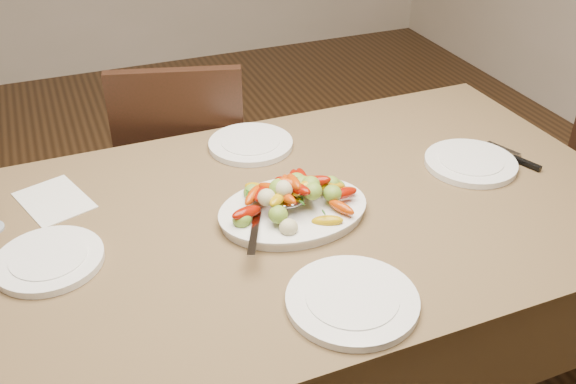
% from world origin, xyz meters
% --- Properties ---
extents(dining_table, '(1.85, 1.06, 0.76)m').
position_xyz_m(dining_table, '(0.20, -0.10, 0.38)').
color(dining_table, brown).
rests_on(dining_table, ground).
extents(chair_far, '(0.52, 0.52, 0.95)m').
position_xyz_m(chair_far, '(0.11, 0.67, 0.47)').
color(chair_far, black).
rests_on(chair_far, ground).
extents(serving_platter, '(0.38, 0.28, 0.02)m').
position_xyz_m(serving_platter, '(0.21, -0.12, 0.77)').
color(serving_platter, white).
rests_on(serving_platter, dining_table).
extents(roasted_vegetables, '(0.31, 0.21, 0.09)m').
position_xyz_m(roasted_vegetables, '(0.21, -0.12, 0.83)').
color(roasted_vegetables, '#7E0E02').
rests_on(roasted_vegetables, serving_platter).
extents(serving_spoon, '(0.28, 0.17, 0.03)m').
position_xyz_m(serving_spoon, '(0.14, -0.16, 0.81)').
color(serving_spoon, '#9EA0A8').
rests_on(serving_spoon, serving_platter).
extents(plate_left, '(0.25, 0.25, 0.02)m').
position_xyz_m(plate_left, '(-0.38, -0.08, 0.77)').
color(plate_left, white).
rests_on(plate_left, dining_table).
extents(plate_right, '(0.26, 0.26, 0.02)m').
position_xyz_m(plate_right, '(0.78, -0.07, 0.77)').
color(plate_right, white).
rests_on(plate_right, dining_table).
extents(plate_far, '(0.25, 0.25, 0.02)m').
position_xyz_m(plate_far, '(0.23, 0.27, 0.77)').
color(plate_far, white).
rests_on(plate_far, dining_table).
extents(plate_near, '(0.28, 0.28, 0.02)m').
position_xyz_m(plate_near, '(0.20, -0.46, 0.77)').
color(plate_near, white).
rests_on(plate_near, dining_table).
extents(menu_card, '(0.21, 0.25, 0.00)m').
position_xyz_m(menu_card, '(-0.35, 0.18, 0.76)').
color(menu_card, silver).
rests_on(menu_card, dining_table).
extents(table_knife, '(0.08, 0.19, 0.01)m').
position_xyz_m(table_knife, '(0.93, -0.09, 0.76)').
color(table_knife, '#9EA0A8').
rests_on(table_knife, dining_table).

